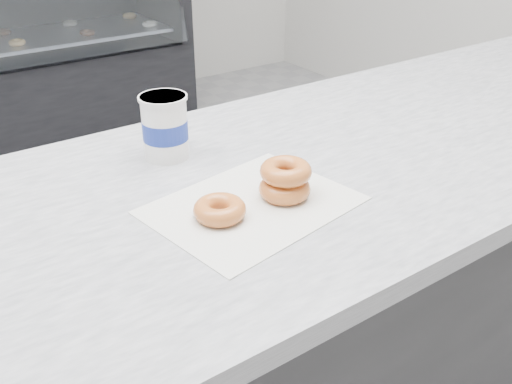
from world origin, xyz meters
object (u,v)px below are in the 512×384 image
Objects in this scene: coffee_cup at (165,126)px; counter at (245,356)px; donut_stack at (285,180)px; donut_single at (220,210)px.

counter is at bearing -59.21° from coffee_cup.
counter is at bearing 107.01° from donut_stack.
counter is 34.37× the size of donut_single.
coffee_cup is at bearing 109.02° from donut_stack.
donut_single is 0.14m from donut_stack.
donut_stack is at bearing -1.31° from donut_single.
coffee_cup reaches higher than donut_stack.
donut_single is at bearing -87.77° from coffee_cup.
counter is 0.55m from coffee_cup.
coffee_cup is (0.04, 0.27, 0.05)m from donut_single.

